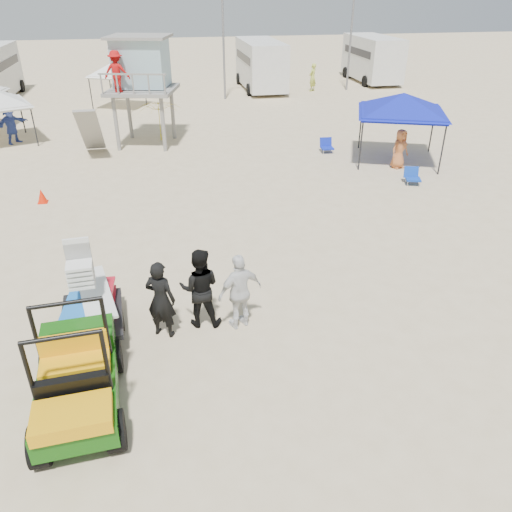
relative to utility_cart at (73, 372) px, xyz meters
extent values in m
plane|color=beige|center=(3.23, -0.17, -0.94)|extent=(140.00, 140.00, 0.00)
cube|color=#124E0C|center=(0.02, 0.04, -0.36)|extent=(1.51, 2.75, 0.47)
cube|color=orange|center=(0.02, 0.04, -0.07)|extent=(1.26, 0.83, 0.26)
cylinder|color=black|center=(-0.56, -0.92, -0.60)|extent=(0.35, 0.70, 0.68)
cube|color=black|center=(0.02, 2.34, -0.48)|extent=(1.40, 1.95, 0.12)
cylinder|color=black|center=(-0.52, 2.34, -0.70)|extent=(0.23, 0.50, 0.49)
imported|color=black|center=(1.52, 2.04, -0.04)|extent=(0.78, 0.68, 1.81)
imported|color=black|center=(2.37, 2.29, -0.01)|extent=(1.02, 0.86, 1.87)
imported|color=silver|center=(3.22, 2.04, -0.05)|extent=(1.14, 0.78, 1.79)
cylinder|color=gray|center=(0.12, 16.00, 0.27)|extent=(0.17, 0.17, 2.43)
cube|color=gray|center=(1.19, 17.07, 1.56)|extent=(3.52, 3.52, 0.16)
cube|color=#95B6C0|center=(1.19, 17.36, 2.70)|extent=(2.63, 2.42, 2.04)
imported|color=#B20F0F|center=(0.41, 16.10, 2.49)|extent=(1.10, 0.63, 1.70)
cylinder|color=black|center=(10.18, 10.97, 0.10)|extent=(0.06, 0.06, 2.09)
pyramid|color=#0F1BAB|center=(11.76, 12.54, 1.90)|extent=(4.29, 4.29, 0.80)
cube|color=#0F1BAB|center=(11.76, 12.54, 1.10)|extent=(4.29, 4.29, 0.18)
cylinder|color=black|center=(-1.64, 24.13, 0.05)|extent=(0.06, 0.06, 1.99)
pyramid|color=white|center=(-0.46, 25.31, 1.80)|extent=(3.34, 3.34, 0.80)
cube|color=white|center=(-0.46, 25.31, 1.00)|extent=(3.34, 3.34, 0.18)
imported|color=yellow|center=(1.85, 17.54, 0.01)|extent=(2.68, 2.71, 1.91)
cone|color=red|center=(-2.45, 10.40, -0.69)|extent=(0.34, 0.34, 0.50)
cube|color=#1024B1|center=(9.17, 14.13, -0.72)|extent=(0.56, 0.52, 0.06)
cube|color=#1024B1|center=(9.17, 14.37, -0.52)|extent=(0.55, 0.19, 0.44)
cylinder|color=#B2B2B7|center=(8.95, 13.93, -0.84)|extent=(0.03, 0.03, 0.20)
cube|color=#0F3AAB|center=(11.12, 9.61, -0.72)|extent=(0.66, 0.63, 0.06)
cube|color=#0F3AAB|center=(11.12, 9.85, -0.52)|extent=(0.57, 0.32, 0.44)
cylinder|color=#B2B2B7|center=(10.90, 9.41, -0.84)|extent=(0.03, 0.03, 0.20)
cube|color=silver|center=(0.23, 31.33, 0.81)|extent=(2.50, 6.50, 3.00)
cube|color=black|center=(0.23, 31.33, 1.26)|extent=(2.54, 5.20, 0.50)
cylinder|color=black|center=(-1.02, 29.25, -0.54)|extent=(0.25, 0.80, 0.80)
cube|color=silver|center=(9.23, 29.83, 0.81)|extent=(2.50, 7.00, 3.00)
cube|color=black|center=(9.23, 29.83, 1.26)|extent=(2.54, 5.60, 0.50)
cylinder|color=black|center=(7.98, 27.59, -0.54)|extent=(0.25, 0.80, 0.80)
cube|color=silver|center=(18.23, 31.33, 0.81)|extent=(2.50, 6.60, 3.00)
cube|color=black|center=(18.23, 31.33, 1.26)|extent=(2.54, 5.28, 0.50)
cylinder|color=black|center=(16.98, 29.22, -0.54)|extent=(0.25, 0.80, 0.80)
cylinder|color=slate|center=(6.23, 26.83, 3.06)|extent=(0.14, 0.14, 8.00)
cylinder|color=slate|center=(15.23, 28.33, 3.06)|extent=(0.14, 0.14, 8.00)
imported|color=#B3C248|center=(12.67, 28.40, -0.01)|extent=(0.79, 0.79, 1.85)
imported|color=#BF6936|center=(11.41, 11.59, -0.14)|extent=(0.90, 0.71, 1.60)
imported|color=#364BA3|center=(-5.11, 18.45, -0.05)|extent=(1.48, 1.60, 1.79)
camera|label=1|loc=(1.85, -6.98, 5.85)|focal=35.00mm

